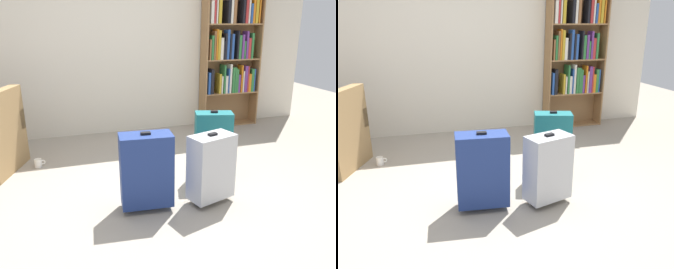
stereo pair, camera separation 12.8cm
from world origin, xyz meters
The scene contains 7 objects.
ground_plane centered at (0.00, 0.00, 0.00)m, with size 10.40×10.40×0.00m, color #9E9384.
back_wall centered at (0.00, 2.23, 1.30)m, with size 5.94×0.10×2.60m, color beige.
bookshelf centered at (1.67, 2.04, 1.12)m, with size 0.90×0.26×2.02m.
mug centered at (-1.14, 1.15, 0.05)m, with size 0.12×0.08×0.10m.
suitcase_teal centered at (0.62, 0.32, 0.38)m, with size 0.41×0.29×0.73m.
suitcase_navy_blue centered at (-0.19, -0.09, 0.37)m, with size 0.46×0.27×0.71m.
suitcase_silver centered at (0.38, -0.15, 0.34)m, with size 0.44×0.33×0.66m.
Camera 2 is at (-0.70, -2.73, 1.58)m, focal length 36.60 mm.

